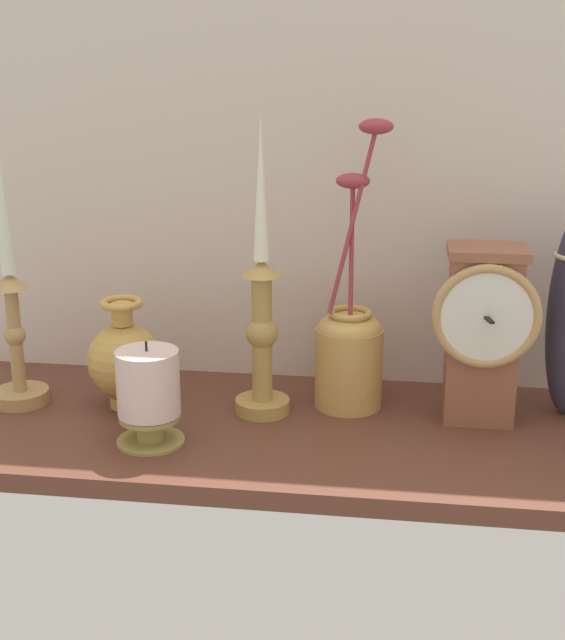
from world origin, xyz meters
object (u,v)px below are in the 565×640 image
(mantel_clock, at_px, (483,331))
(brass_vase_bulbous, at_px, (125,359))
(pillar_candle_front, at_px, (149,393))
(brass_vase_jar, at_px, (350,348))
(candlestick_tall_center, at_px, (13,313))
(candlestick_tall_left, at_px, (262,318))

(mantel_clock, distance_m, brass_vase_bulbous, 0.47)
(mantel_clock, height_order, pillar_candle_front, mantel_clock)
(brass_vase_bulbous, xyz_separation_m, brass_vase_jar, (0.30, 0.04, 0.01))
(mantel_clock, xyz_separation_m, pillar_candle_front, (-0.40, -0.12, -0.06))
(candlestick_tall_center, relative_size, brass_vase_bulbous, 2.55)
(candlestick_tall_center, relative_size, brass_vase_jar, 1.01)
(mantel_clock, xyz_separation_m, brass_vase_bulbous, (-0.46, -0.02, -0.05))
(mantel_clock, bearing_deg, pillar_candle_front, -162.67)
(candlestick_tall_left, height_order, brass_vase_jar, candlestick_tall_left)
(candlestick_tall_center, xyz_separation_m, brass_vase_bulbous, (0.15, 0.01, -0.06))
(brass_vase_jar, xyz_separation_m, pillar_candle_front, (-0.23, -0.15, -0.02))
(brass_vase_bulbous, relative_size, brass_vase_jar, 0.40)
(candlestick_tall_left, height_order, brass_vase_bulbous, candlestick_tall_left)
(candlestick_tall_left, xyz_separation_m, brass_vase_jar, (0.11, 0.04, -0.05))
(mantel_clock, xyz_separation_m, brass_vase_jar, (-0.17, 0.03, -0.04))
(mantel_clock, distance_m, pillar_candle_front, 0.42)
(mantel_clock, bearing_deg, brass_vase_bulbous, -177.72)
(brass_vase_bulbous, bearing_deg, candlestick_tall_center, -176.71)
(candlestick_tall_left, xyz_separation_m, brass_vase_bulbous, (-0.18, -0.01, -0.06))
(brass_vase_jar, bearing_deg, pillar_candle_front, -146.86)
(candlestick_tall_left, relative_size, candlestick_tall_center, 1.01)
(pillar_candle_front, bearing_deg, candlestick_tall_center, 155.08)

